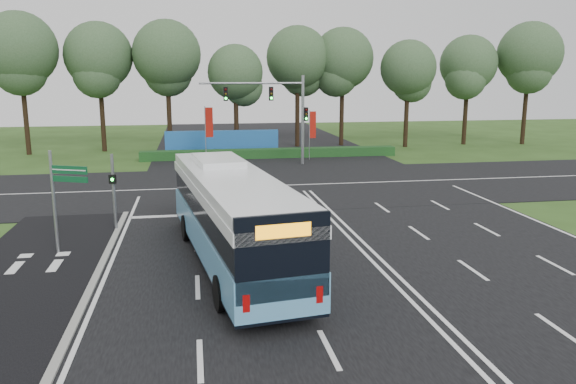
# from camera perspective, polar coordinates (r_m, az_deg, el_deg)

# --- Properties ---
(ground) EXTENTS (120.00, 120.00, 0.00)m
(ground) POSITION_cam_1_polar(r_m,az_deg,el_deg) (24.92, 6.09, -4.59)
(ground) COLOR #2B4818
(ground) RESTS_ON ground
(road_main) EXTENTS (20.00, 120.00, 0.04)m
(road_main) POSITION_cam_1_polar(r_m,az_deg,el_deg) (24.92, 6.09, -4.54)
(road_main) COLOR black
(road_main) RESTS_ON ground
(road_cross) EXTENTS (120.00, 14.00, 0.05)m
(road_cross) POSITION_cam_1_polar(r_m,az_deg,el_deg) (36.29, 0.97, 0.70)
(road_cross) COLOR black
(road_cross) RESTS_ON ground
(bike_path) EXTENTS (5.00, 18.00, 0.06)m
(bike_path) POSITION_cam_1_polar(r_m,az_deg,el_deg) (21.98, -24.95, -7.83)
(bike_path) COLOR black
(bike_path) RESTS_ON ground
(kerb_strip) EXTENTS (0.25, 18.00, 0.12)m
(kerb_strip) POSITION_cam_1_polar(r_m,az_deg,el_deg) (21.45, -18.71, -7.73)
(kerb_strip) COLOR gray
(kerb_strip) RESTS_ON ground
(city_bus) EXTENTS (4.46, 13.17, 3.71)m
(city_bus) POSITION_cam_1_polar(r_m,az_deg,el_deg) (20.92, -5.68, -2.46)
(city_bus) COLOR #579CCA
(city_bus) RESTS_ON ground
(pedestrian_signal) EXTENTS (0.33, 0.42, 3.54)m
(pedestrian_signal) POSITION_cam_1_polar(r_m,az_deg,el_deg) (26.55, -17.30, 0.26)
(pedestrian_signal) COLOR gray
(pedestrian_signal) RESTS_ON ground
(street_sign) EXTENTS (1.51, 0.70, 4.15)m
(street_sign) POSITION_cam_1_polar(r_m,az_deg,el_deg) (23.57, -22.09, 0.17)
(street_sign) COLOR gray
(street_sign) RESTS_ON ground
(banner_flag_left) EXTENTS (0.67, 0.14, 4.53)m
(banner_flag_left) POSITION_cam_1_polar(r_m,az_deg,el_deg) (46.58, -8.11, 6.69)
(banner_flag_left) COLOR gray
(banner_flag_left) RESTS_ON ground
(banner_flag_mid) EXTENTS (0.60, 0.18, 4.15)m
(banner_flag_mid) POSITION_cam_1_polar(r_m,az_deg,el_deg) (47.01, 2.45, 6.56)
(banner_flag_mid) COLOR gray
(banner_flag_mid) RESTS_ON ground
(traffic_light_gantry) EXTENTS (8.41, 0.28, 7.00)m
(traffic_light_gantry) POSITION_cam_1_polar(r_m,az_deg,el_deg) (44.08, -0.80, 8.75)
(traffic_light_gantry) COLOR gray
(traffic_light_gantry) RESTS_ON ground
(hedge) EXTENTS (22.00, 1.20, 0.80)m
(hedge) POSITION_cam_1_polar(r_m,az_deg,el_deg) (48.40, -1.76, 3.94)
(hedge) COLOR #153B17
(hedge) RESTS_ON ground
(blue_hoarding) EXTENTS (10.00, 0.30, 2.20)m
(blue_hoarding) POSITION_cam_1_polar(r_m,az_deg,el_deg) (50.41, -6.69, 4.98)
(blue_hoarding) COLOR #1F5EA9
(blue_hoarding) RESTS_ON ground
(eucalyptus_row) EXTENTS (54.65, 8.20, 12.46)m
(eucalyptus_row) POSITION_cam_1_polar(r_m,az_deg,el_deg) (54.60, -0.39, 13.44)
(eucalyptus_row) COLOR black
(eucalyptus_row) RESTS_ON ground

